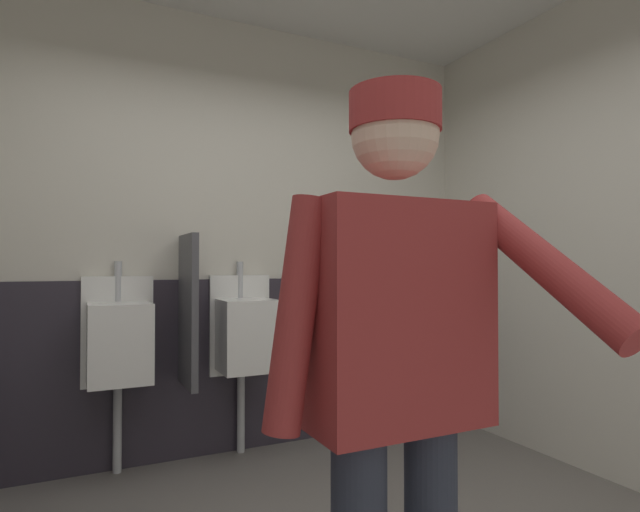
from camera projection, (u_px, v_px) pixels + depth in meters
The scene contains 6 objects.
wall_back at pixel (222, 234), 3.41m from camera, with size 4.27×0.12×2.85m, color beige.
wainscot_band_back at pixel (225, 365), 3.33m from camera, with size 3.67×0.03×1.12m, color #2D2833.
urinal_left at pixel (119, 342), 2.92m from camera, with size 0.40×0.34×1.24m.
urinal_middle at pixel (245, 334), 3.24m from camera, with size 0.40×0.34×1.24m.
privacy_divider_panel at pixel (188, 310), 3.02m from camera, with size 0.04×0.40×0.90m, color #4C4C51.
person at pixel (397, 354), 1.30m from camera, with size 0.68×0.60×1.67m.
Camera 1 is at (-0.90, -1.60, 1.22)m, focal length 28.59 mm.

